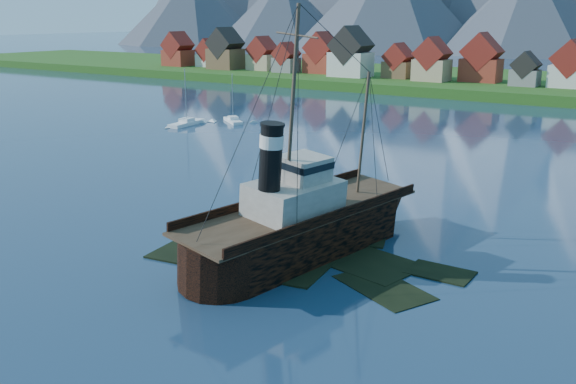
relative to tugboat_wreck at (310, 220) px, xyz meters
The scene contains 7 objects.
ground 4.97m from the tugboat_wreck, 112.78° to the right, with size 1400.00×1400.00×0.00m, color #1C344F.
shoal 3.85m from the tugboat_wreck, 76.27° to the right, with size 31.71×21.24×1.14m.
seawall 128.58m from the tugboat_wreck, 90.65° to the left, with size 600.00×2.50×2.00m, color #3F3D38.
town 152.79m from the tugboat_wreck, 103.09° to the left, with size 250.96×16.69×17.30m.
tugboat_wreck is the anchor object (origin of this frame).
sailboat_a 82.09m from the tugboat_wreck, 141.08° to the left, with size 3.85×10.79×12.89m.
sailboat_c 83.48m from the tugboat_wreck, 133.76° to the left, with size 8.48×7.07×11.47m.
Camera 1 is at (34.16, -49.85, 23.55)m, focal length 40.00 mm.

